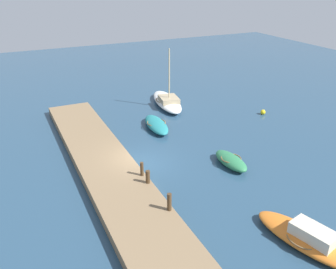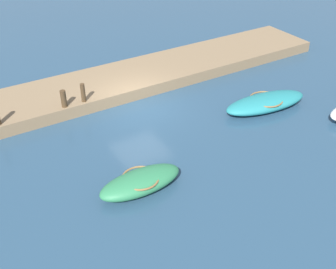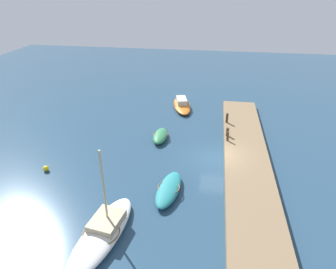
{
  "view_description": "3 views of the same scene",
  "coord_description": "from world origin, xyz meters",
  "px_view_note": "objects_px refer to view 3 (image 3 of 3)",
  "views": [
    {
      "loc": [
        19.66,
        -7.35,
        11.67
      ],
      "look_at": [
        -1.03,
        2.43,
        1.22
      ],
      "focal_mm": 38.56,
      "sensor_mm": 36.0,
      "label": 1
    },
    {
      "loc": [
        7.78,
        15.25,
        9.73
      ],
      "look_at": [
        0.94,
        4.16,
        1.11
      ],
      "focal_mm": 44.68,
      "sensor_mm": 36.0,
      "label": 2
    },
    {
      "loc": [
        -21.19,
        0.73,
        13.22
      ],
      "look_at": [
        1.45,
        4.3,
        1.21
      ],
      "focal_mm": 31.88,
      "sensor_mm": 36.0,
      "label": 3
    }
  ],
  "objects_px": {
    "dinghy_green": "(160,136)",
    "mooring_post_west": "(228,136)",
    "rowboat_teal": "(169,189)",
    "sailboat_white": "(102,232)",
    "marker_buoy": "(46,168)",
    "mooring_post_mid_east": "(227,118)",
    "mooring_post_mid_west": "(227,132)",
    "motorboat_orange": "(182,105)"
  },
  "relations": [
    {
      "from": "sailboat_white",
      "to": "dinghy_green",
      "type": "xyz_separation_m",
      "value": [
        12.22,
        -1.14,
        -0.09
      ]
    },
    {
      "from": "motorboat_orange",
      "to": "mooring_post_mid_east",
      "type": "relative_size",
      "value": 5.7
    },
    {
      "from": "rowboat_teal",
      "to": "mooring_post_mid_west",
      "type": "bearing_deg",
      "value": -20.14
    },
    {
      "from": "rowboat_teal",
      "to": "sailboat_white",
      "type": "bearing_deg",
      "value": 152.26
    },
    {
      "from": "motorboat_orange",
      "to": "mooring_post_mid_east",
      "type": "distance_m",
      "value": 6.7
    },
    {
      "from": "rowboat_teal",
      "to": "marker_buoy",
      "type": "height_order",
      "value": "rowboat_teal"
    },
    {
      "from": "sailboat_white",
      "to": "marker_buoy",
      "type": "bearing_deg",
      "value": 58.65
    },
    {
      "from": "motorboat_orange",
      "to": "mooring_post_west",
      "type": "distance_m",
      "value": 9.61
    },
    {
      "from": "rowboat_teal",
      "to": "mooring_post_mid_east",
      "type": "relative_size",
      "value": 4.44
    },
    {
      "from": "mooring_post_mid_east",
      "to": "mooring_post_west",
      "type": "bearing_deg",
      "value": 180.0
    },
    {
      "from": "rowboat_teal",
      "to": "marker_buoy",
      "type": "relative_size",
      "value": 9.76
    },
    {
      "from": "motorboat_orange",
      "to": "mooring_post_west",
      "type": "relative_size",
      "value": 6.4
    },
    {
      "from": "sailboat_white",
      "to": "mooring_post_mid_east",
      "type": "height_order",
      "value": "sailboat_white"
    },
    {
      "from": "sailboat_white",
      "to": "mooring_post_mid_west",
      "type": "xyz_separation_m",
      "value": [
        12.73,
        -7.2,
        0.54
      ]
    },
    {
      "from": "motorboat_orange",
      "to": "marker_buoy",
      "type": "xyz_separation_m",
      "value": [
        -14.26,
        8.91,
        -0.17
      ]
    },
    {
      "from": "dinghy_green",
      "to": "mooring_post_west",
      "type": "height_order",
      "value": "mooring_post_west"
    },
    {
      "from": "dinghy_green",
      "to": "mooring_post_west",
      "type": "distance_m",
      "value": 6.11
    },
    {
      "from": "dinghy_green",
      "to": "mooring_post_mid_west",
      "type": "bearing_deg",
      "value": -85.41
    },
    {
      "from": "mooring_post_mid_east",
      "to": "marker_buoy",
      "type": "distance_m",
      "value": 17.03
    },
    {
      "from": "marker_buoy",
      "to": "sailboat_white",
      "type": "bearing_deg",
      "value": -130.72
    },
    {
      "from": "rowboat_teal",
      "to": "mooring_post_mid_west",
      "type": "relative_size",
      "value": 5.52
    },
    {
      "from": "motorboat_orange",
      "to": "dinghy_green",
      "type": "relative_size",
      "value": 1.8
    },
    {
      "from": "rowboat_teal",
      "to": "mooring_post_mid_east",
      "type": "bearing_deg",
      "value": -13.9
    },
    {
      "from": "dinghy_green",
      "to": "marker_buoy",
      "type": "distance_m",
      "value": 10.15
    },
    {
      "from": "sailboat_white",
      "to": "rowboat_teal",
      "type": "bearing_deg",
      "value": -24.85
    },
    {
      "from": "dinghy_green",
      "to": "marker_buoy",
      "type": "bearing_deg",
      "value": 129.32
    },
    {
      "from": "rowboat_teal",
      "to": "motorboat_orange",
      "type": "bearing_deg",
      "value": 9.77
    },
    {
      "from": "dinghy_green",
      "to": "mooring_post_mid_east",
      "type": "distance_m",
      "value": 6.97
    },
    {
      "from": "rowboat_teal",
      "to": "sailboat_white",
      "type": "relative_size",
      "value": 0.64
    },
    {
      "from": "sailboat_white",
      "to": "marker_buoy",
      "type": "height_order",
      "value": "sailboat_white"
    },
    {
      "from": "mooring_post_west",
      "to": "mooring_post_mid_west",
      "type": "bearing_deg",
      "value": 0.0
    },
    {
      "from": "mooring_post_west",
      "to": "mooring_post_mid_east",
      "type": "relative_size",
      "value": 0.89
    },
    {
      "from": "mooring_post_west",
      "to": "mooring_post_mid_west",
      "type": "height_order",
      "value": "mooring_post_west"
    },
    {
      "from": "rowboat_teal",
      "to": "mooring_post_mid_west",
      "type": "xyz_separation_m",
      "value": [
        8.16,
        -4.09,
        0.63
      ]
    },
    {
      "from": "sailboat_white",
      "to": "mooring_post_mid_west",
      "type": "height_order",
      "value": "sailboat_white"
    },
    {
      "from": "dinghy_green",
      "to": "mooring_post_mid_west",
      "type": "distance_m",
      "value": 6.12
    },
    {
      "from": "mooring_post_west",
      "to": "rowboat_teal",
      "type": "bearing_deg",
      "value": 150.55
    },
    {
      "from": "rowboat_teal",
      "to": "sailboat_white",
      "type": "distance_m",
      "value": 5.53
    },
    {
      "from": "rowboat_teal",
      "to": "mooring_post_west",
      "type": "xyz_separation_m",
      "value": [
        7.24,
        -4.09,
        0.67
      ]
    },
    {
      "from": "motorboat_orange",
      "to": "dinghy_green",
      "type": "xyz_separation_m",
      "value": [
        -7.8,
        1.09,
        -0.04
      ]
    },
    {
      "from": "motorboat_orange",
      "to": "rowboat_teal",
      "type": "bearing_deg",
      "value": 169.3
    },
    {
      "from": "mooring_post_west",
      "to": "marker_buoy",
      "type": "relative_size",
      "value": 1.96
    }
  ]
}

